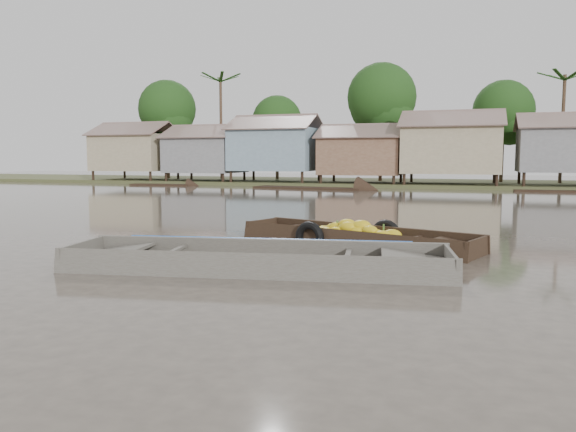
% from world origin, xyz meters
% --- Properties ---
extents(ground, '(120.00, 120.00, 0.00)m').
position_xyz_m(ground, '(0.00, 0.00, 0.00)').
color(ground, '#473F36').
rests_on(ground, ground).
extents(riverbank, '(120.00, 12.47, 10.22)m').
position_xyz_m(riverbank, '(3.03, 31.86, 3.07)').
color(riverbank, '#384723').
rests_on(riverbank, ground).
extents(banana_boat, '(6.17, 3.37, 0.86)m').
position_xyz_m(banana_boat, '(1.27, 1.81, 0.18)').
color(banana_boat, black).
rests_on(banana_boat, ground).
extents(viewer_boat, '(7.49, 3.08, 0.59)m').
position_xyz_m(viewer_boat, '(0.18, -1.69, 0.06)').
color(viewer_boat, '#46423B').
rests_on(viewer_boat, ground).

